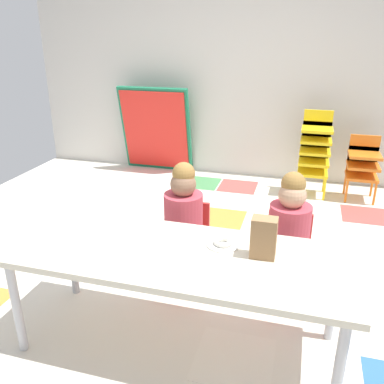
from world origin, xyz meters
name	(u,v)px	position (x,y,z in m)	size (l,w,h in m)	color
ground_plane	(199,265)	(0.00, 0.01, -0.01)	(5.46, 4.61, 0.02)	silver
back_wall	(250,63)	(0.00, 2.30, 1.36)	(5.46, 0.10, 2.72)	beige
craft_table	(177,260)	(0.11, -0.86, 0.56)	(1.85, 0.69, 0.61)	beige
seated_child_near_camera	(184,215)	(-0.03, -0.29, 0.55)	(0.32, 0.31, 0.92)	red
seated_child_middle_seat	(289,228)	(0.67, -0.29, 0.55)	(0.32, 0.31, 0.92)	red
kid_chair_yellow_stack	(315,149)	(0.82, 1.82, 0.52)	(0.32, 0.30, 0.92)	yellow
kid_chair_orange_stack	(363,163)	(1.33, 1.82, 0.40)	(0.32, 0.30, 0.68)	orange
folded_activity_table	(156,130)	(-1.13, 2.10, 0.54)	(0.90, 0.29, 1.09)	#19724C
paper_bag_brown	(264,238)	(0.56, -0.79, 0.72)	(0.13, 0.09, 0.22)	#9E754C
paper_plate_near_edge	(223,245)	(0.33, -0.73, 0.62)	(0.18, 0.18, 0.01)	white
donut_powdered_on_plate	(223,242)	(0.33, -0.73, 0.63)	(0.11, 0.11, 0.03)	white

